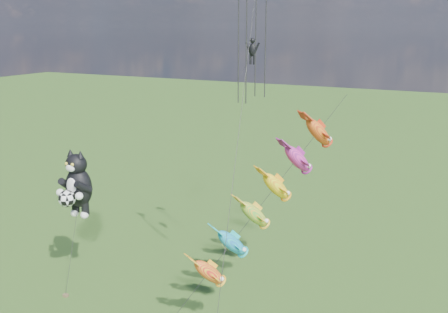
% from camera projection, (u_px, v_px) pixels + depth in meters
% --- Properties ---
extents(ground, '(300.00, 300.00, 0.00)m').
position_uv_depth(ground, '(29.00, 313.00, 36.94)').
color(ground, '#1C4210').
extents(cat_kite_rig, '(2.57, 4.22, 11.24)m').
position_uv_depth(cat_kite_rig, '(77.00, 184.00, 39.68)').
color(cat_kite_rig, brown).
rests_on(cat_kite_rig, ground).
extents(fish_windsock_rig, '(9.17, 13.20, 15.84)m').
position_uv_depth(fish_windsock_rig, '(265.00, 200.00, 34.59)').
color(fish_windsock_rig, brown).
rests_on(fish_windsock_rig, ground).
extents(parafoil_rig, '(4.75, 17.08, 27.72)m').
position_uv_depth(parafoil_rig, '(252.00, 45.00, 33.72)').
color(parafoil_rig, brown).
rests_on(parafoil_rig, ground).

